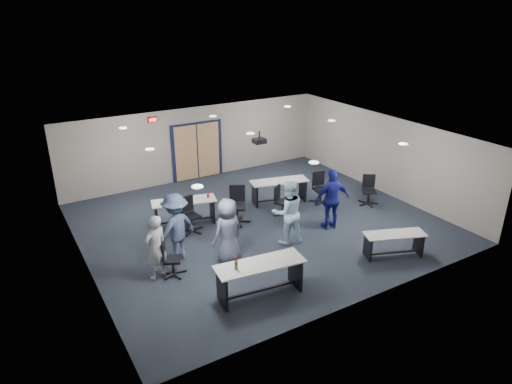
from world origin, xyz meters
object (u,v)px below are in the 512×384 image
table_front_left (260,273)px  chair_back_c (283,201)px  person_navy (332,199)px  chair_loose_right (369,190)px  person_plaid (228,231)px  table_back_left (185,208)px  person_back (176,228)px  chair_back_a (191,215)px  person_gray (156,248)px  table_front_right (394,241)px  chair_back_d (321,188)px  person_lightblue (288,212)px  table_back_right (279,187)px  chair_back_b (237,206)px  chair_loose_left (172,258)px

table_front_left → chair_back_c: 4.31m
chair_back_c → person_navy: size_ratio=0.52×
chair_back_c → chair_loose_right: size_ratio=0.97×
chair_loose_right → person_plaid: person_plaid is taller
table_back_left → person_navy: bearing=-20.2°
chair_loose_right → person_plaid: (-5.63, -0.87, 0.39)m
chair_loose_right → chair_back_c: bearing=-159.8°
person_navy → person_back: 4.59m
chair_back_a → chair_back_c: bearing=-14.8°
table_front_left → person_gray: size_ratio=1.27×
chair_back_a → person_navy: size_ratio=0.57×
table_front_right → chair_back_d: 3.73m
person_gray → person_plaid: (1.80, -0.23, 0.05)m
person_gray → person_lightblue: bearing=159.3°
table_back_left → person_plaid: person_plaid is taller
table_back_left → chair_loose_right: chair_loose_right is taller
person_gray → person_lightblue: 3.68m
table_back_right → person_back: 4.63m
chair_back_b → chair_back_d: bearing=27.5°
table_back_right → person_plaid: bearing=-128.0°
chair_back_d → person_lightblue: bearing=-136.0°
table_back_left → chair_back_c: (2.86, -0.97, -0.05)m
chair_loose_right → person_navy: bearing=-127.3°
chair_back_c → chair_loose_right: bearing=-48.0°
table_back_left → person_navy: 4.34m
chair_loose_right → person_gray: person_gray is taller
table_front_right → person_lightblue: size_ratio=0.91×
table_back_right → person_plaid: size_ratio=1.14×
table_back_right → chair_loose_left: 5.20m
table_back_left → person_lightblue: person_lightblue is taller
chair_back_d → person_back: 5.54m
table_front_left → chair_loose_left: table_front_left is taller
person_back → chair_loose_right: bearing=162.0°
chair_back_d → chair_loose_right: size_ratio=1.06×
chair_back_a → person_gray: person_gray is taller
chair_back_d → person_plaid: (-4.36, -1.77, 0.36)m
table_back_right → chair_back_b: bearing=-147.6°
table_back_right → chair_back_d: 1.38m
table_back_right → chair_back_d: chair_back_d is taller
table_front_right → chair_back_a: (-4.01, 3.95, 0.08)m
person_navy → table_front_right: bearing=111.3°
person_back → chair_back_d: bearing=171.5°
chair_back_d → person_lightblue: 3.02m
chair_back_a → person_gray: (-1.64, -1.80, 0.30)m
chair_loose_right → person_gray: size_ratio=0.59×
table_front_left → chair_back_c: bearing=56.1°
chair_loose_right → person_back: 6.72m
person_back → person_navy: bearing=153.8°
chair_back_c → chair_loose_right: chair_loose_right is taller
table_front_right → person_navy: person_navy is taller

